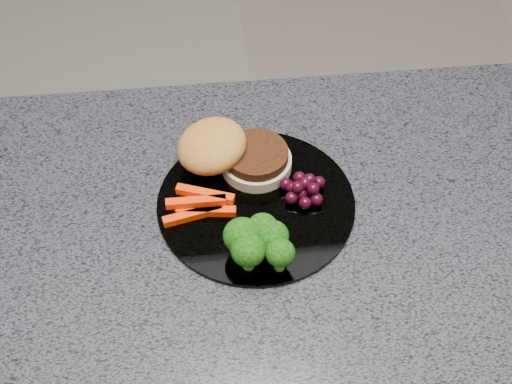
% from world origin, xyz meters
% --- Properties ---
extents(countertop, '(1.20, 0.60, 0.04)m').
position_xyz_m(countertop, '(0.00, 0.00, 0.88)').
color(countertop, '#474750').
rests_on(countertop, island_cabinet).
extents(plate, '(0.26, 0.26, 0.01)m').
position_xyz_m(plate, '(-0.11, 0.05, 0.90)').
color(plate, white).
rests_on(plate, countertop).
extents(burger, '(0.16, 0.11, 0.05)m').
position_xyz_m(burger, '(-0.14, 0.12, 0.93)').
color(burger, '#C7BB8C').
rests_on(burger, plate).
extents(carrot_sticks, '(0.10, 0.06, 0.02)m').
position_xyz_m(carrot_sticks, '(-0.18, 0.05, 0.92)').
color(carrot_sticks, '#F93104').
rests_on(carrot_sticks, plate).
extents(broccoli, '(0.08, 0.08, 0.06)m').
position_xyz_m(broccoli, '(-0.11, -0.03, 0.94)').
color(broccoli, '#548430').
rests_on(broccoli, plate).
extents(grape_bunch, '(0.06, 0.05, 0.03)m').
position_xyz_m(grape_bunch, '(-0.04, 0.06, 0.92)').
color(grape_bunch, black).
rests_on(grape_bunch, plate).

